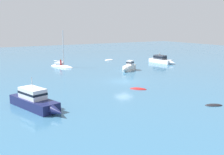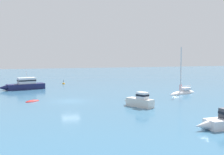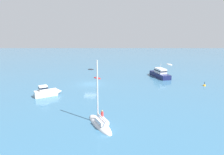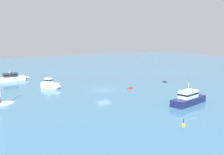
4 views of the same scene
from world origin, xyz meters
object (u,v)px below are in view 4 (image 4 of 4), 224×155
at_px(channel_buoy, 183,125).
at_px(rib, 165,82).
at_px(rib_3, 130,88).
at_px(cabin_cruiser, 189,98).
at_px(motor_cruiser, 12,77).
at_px(cabin_cruiser_1, 51,85).

bearing_deg(channel_buoy, rib, -35.07).
bearing_deg(rib, rib_3, 131.01).
bearing_deg(cabin_cruiser, rib, 46.01).
bearing_deg(motor_cruiser, cabin_cruiser_1, -74.85).
relative_size(cabin_cruiser, motor_cruiser, 1.15).
xyz_separation_m(cabin_cruiser_1, rib_3, (-7.56, -13.29, -0.73)).
bearing_deg(motor_cruiser, rib_3, -54.26).
relative_size(rib, motor_cruiser, 0.29).
bearing_deg(cabin_cruiser, cabin_cruiser_1, 107.67).
height_order(motor_cruiser, rib_3, motor_cruiser).
distance_m(cabin_cruiser_1, motor_cruiser, 13.63).
height_order(cabin_cruiser, rib, cabin_cruiser).
relative_size(cabin_cruiser, rib, 3.99).
bearing_deg(channel_buoy, rib_3, -16.84).
relative_size(motor_cruiser, rib_3, 3.07).
xyz_separation_m(cabin_cruiser, channel_buoy, (-7.34, 7.95, -0.84)).
distance_m(rib, rib_3, 10.82).
xyz_separation_m(cabin_cruiser_1, channel_buoy, (-29.51, -6.65, -0.72)).
bearing_deg(channel_buoy, cabin_cruiser_1, 12.69).
relative_size(cabin_cruiser, cabin_cruiser_1, 1.86).
distance_m(motor_cruiser, channel_buoy, 43.78).
xyz_separation_m(cabin_cruiser_1, motor_cruiser, (12.68, 5.00, 0.01)).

